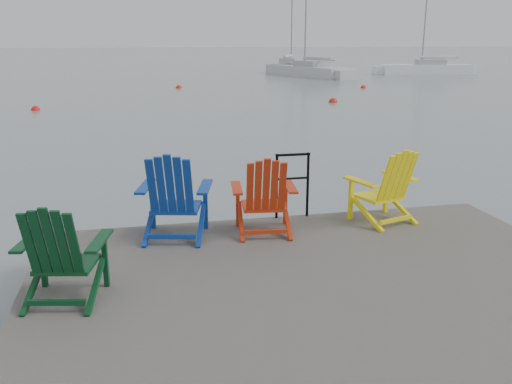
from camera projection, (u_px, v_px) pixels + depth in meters
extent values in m
plane|color=slate|center=(335.00, 344.00, 5.30)|extent=(400.00, 400.00, 0.00)
cube|color=#2B2926|center=(337.00, 307.00, 5.19)|extent=(6.00, 5.00, 0.20)
cylinder|color=black|center=(73.00, 298.00, 6.89)|extent=(0.26, 0.26, 1.20)
cylinder|color=black|center=(278.00, 279.00, 7.44)|extent=(0.26, 0.26, 1.20)
cylinder|color=black|center=(455.00, 262.00, 8.00)|extent=(0.26, 0.26, 1.20)
cylinder|color=black|center=(277.00, 186.00, 7.35)|extent=(0.04, 0.04, 0.90)
cylinder|color=black|center=(308.00, 185.00, 7.44)|extent=(0.04, 0.04, 0.90)
cylinder|color=black|center=(293.00, 155.00, 7.27)|extent=(0.48, 0.04, 0.04)
cylinder|color=black|center=(292.00, 178.00, 7.36)|extent=(0.44, 0.03, 0.03)
cube|color=#0A381A|center=(67.00, 264.00, 5.14)|extent=(0.61, 0.56, 0.04)
cube|color=#0A381A|center=(43.00, 261.00, 5.33)|extent=(0.06, 0.06, 0.55)
cube|color=#0A381A|center=(105.00, 260.00, 5.33)|extent=(0.06, 0.06, 0.55)
cube|color=#0A381A|center=(28.00, 241.00, 5.05)|extent=(0.24, 0.61, 0.03)
cube|color=#0A381A|center=(100.00, 241.00, 5.05)|extent=(0.24, 0.61, 0.03)
cube|color=#0A381A|center=(52.00, 244.00, 4.74)|extent=(0.52, 0.35, 0.67)
cube|color=navy|center=(176.00, 207.00, 6.76)|extent=(0.68, 0.63, 0.04)
cube|color=navy|center=(153.00, 206.00, 6.98)|extent=(0.06, 0.06, 0.61)
cube|color=navy|center=(206.00, 206.00, 6.97)|extent=(0.06, 0.06, 0.61)
cube|color=navy|center=(145.00, 187.00, 6.67)|extent=(0.28, 0.67, 0.03)
cube|color=navy|center=(205.00, 187.00, 6.66)|extent=(0.28, 0.67, 0.03)
cube|color=navy|center=(170.00, 187.00, 6.32)|extent=(0.58, 0.40, 0.75)
cube|color=red|center=(263.00, 206.00, 6.92)|extent=(0.58, 0.53, 0.04)
cube|color=red|center=(238.00, 205.00, 7.09)|extent=(0.05, 0.05, 0.56)
cube|color=red|center=(285.00, 204.00, 7.15)|extent=(0.05, 0.05, 0.56)
cube|color=red|center=(237.00, 188.00, 6.80)|extent=(0.19, 0.62, 0.03)
cube|color=red|center=(290.00, 187.00, 6.86)|extent=(0.19, 0.62, 0.03)
cube|color=red|center=(266.00, 187.00, 6.52)|extent=(0.52, 0.31, 0.68)
cube|color=#FFEB0E|center=(379.00, 196.00, 7.33)|extent=(0.65, 0.61, 0.04)
cube|color=#FFEB0E|center=(351.00, 199.00, 7.36)|extent=(0.06, 0.06, 0.56)
cube|color=#FFEB0E|center=(386.00, 193.00, 7.65)|extent=(0.06, 0.06, 0.56)
cube|color=#FFEB0E|center=(361.00, 182.00, 7.08)|extent=(0.29, 0.62, 0.03)
cube|color=#FFEB0E|center=(400.00, 176.00, 7.40)|extent=(0.29, 0.62, 0.03)
cube|color=#FFEB0E|center=(397.00, 178.00, 6.96)|extent=(0.55, 0.39, 0.69)
cube|color=silver|center=(308.00, 73.00, 43.59)|extent=(5.04, 9.30, 1.10)
cube|color=#9E9EA3|center=(311.00, 64.00, 43.02)|extent=(2.40, 3.08, 0.55)
cube|color=white|center=(290.00, 69.00, 49.96)|extent=(5.39, 7.92, 1.10)
cube|color=#9E9EA3|center=(289.00, 61.00, 49.41)|extent=(2.34, 2.75, 0.55)
cylinder|color=gray|center=(292.00, 7.00, 48.84)|extent=(0.12, 0.12, 9.81)
cube|color=white|center=(425.00, 71.00, 46.16)|extent=(7.81, 3.04, 1.10)
cube|color=#9E9EA3|center=(430.00, 63.00, 46.00)|extent=(2.46, 1.69, 0.55)
cylinder|color=gray|center=(426.00, 6.00, 44.69)|extent=(0.12, 0.12, 9.51)
sphere|color=red|center=(333.00, 102.00, 25.62)|extent=(0.41, 0.41, 0.41)
sphere|color=red|center=(36.00, 110.00, 22.76)|extent=(0.37, 0.37, 0.37)
sphere|color=red|center=(363.00, 88.00, 33.09)|extent=(0.36, 0.36, 0.36)
sphere|color=red|center=(179.00, 88.00, 33.05)|extent=(0.38, 0.38, 0.38)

